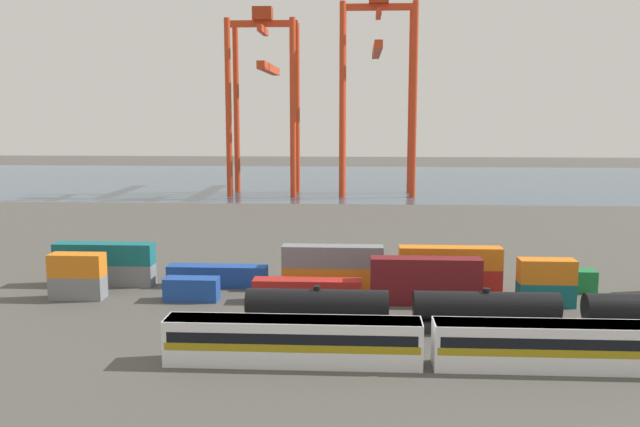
% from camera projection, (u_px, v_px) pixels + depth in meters
% --- Properties ---
extents(ground_plane, '(420.00, 420.00, 0.00)m').
position_uv_depth(ground_plane, '(393.00, 236.00, 118.04)').
color(ground_plane, '#4C4944').
extents(harbour_water, '(400.00, 110.00, 0.01)m').
position_uv_depth(harbour_water, '(378.00, 181.00, 212.61)').
color(harbour_water, '#384C60').
rests_on(harbour_water, ground_plane).
extents(passenger_train, '(44.00, 3.14, 3.90)m').
position_uv_depth(passenger_train, '(427.00, 342.00, 57.44)').
color(passenger_train, silver).
rests_on(passenger_train, ground_plane).
extents(freight_tank_row, '(46.48, 2.81, 4.27)m').
position_uv_depth(freight_tank_row, '(486.00, 311.00, 66.72)').
color(freight_tank_row, '#232326').
rests_on(freight_tank_row, ground_plane).
extents(shipping_container_0, '(6.04, 2.44, 2.60)m').
position_uv_depth(shipping_container_0, '(78.00, 287.00, 78.55)').
color(shipping_container_0, slate).
rests_on(shipping_container_0, ground_plane).
extents(shipping_container_1, '(6.04, 2.44, 2.60)m').
position_uv_depth(shipping_container_1, '(77.00, 265.00, 78.17)').
color(shipping_container_1, orange).
rests_on(shipping_container_1, shipping_container_0).
extents(shipping_container_2, '(6.04, 2.44, 2.60)m').
position_uv_depth(shipping_container_2, '(192.00, 289.00, 77.82)').
color(shipping_container_2, '#1C4299').
rests_on(shipping_container_2, ground_plane).
extents(shipping_container_3, '(12.10, 2.44, 2.60)m').
position_uv_depth(shipping_container_3, '(307.00, 291.00, 77.08)').
color(shipping_container_3, '#AD211C').
rests_on(shipping_container_3, ground_plane).
extents(shipping_container_4, '(12.10, 2.44, 2.60)m').
position_uv_depth(shipping_container_4, '(425.00, 292.00, 76.35)').
color(shipping_container_4, maroon).
rests_on(shipping_container_4, ground_plane).
extents(shipping_container_5, '(12.10, 2.44, 2.60)m').
position_uv_depth(shipping_container_5, '(426.00, 269.00, 75.97)').
color(shipping_container_5, maroon).
rests_on(shipping_container_5, shipping_container_4).
extents(shipping_container_6, '(6.04, 2.44, 2.60)m').
position_uv_depth(shipping_container_6, '(546.00, 294.00, 75.62)').
color(shipping_container_6, '#146066').
rests_on(shipping_container_6, ground_plane).
extents(shipping_container_7, '(6.04, 2.44, 2.60)m').
position_uv_depth(shipping_container_7, '(547.00, 271.00, 75.24)').
color(shipping_container_7, orange).
rests_on(shipping_container_7, shipping_container_6).
extents(shipping_container_8, '(12.10, 2.44, 2.60)m').
position_uv_depth(shipping_container_8, '(105.00, 274.00, 84.79)').
color(shipping_container_8, slate).
rests_on(shipping_container_8, ground_plane).
extents(shipping_container_9, '(12.10, 2.44, 2.60)m').
position_uv_depth(shipping_container_9, '(104.00, 254.00, 84.41)').
color(shipping_container_9, '#146066').
rests_on(shipping_container_9, shipping_container_8).
extents(shipping_container_10, '(12.10, 2.44, 2.60)m').
position_uv_depth(shipping_container_10, '(218.00, 276.00, 84.01)').
color(shipping_container_10, '#1C4299').
rests_on(shipping_container_10, ground_plane).
extents(shipping_container_11, '(12.10, 2.44, 2.60)m').
position_uv_depth(shipping_container_11, '(333.00, 277.00, 83.22)').
color(shipping_container_11, orange).
rests_on(shipping_container_11, ground_plane).
extents(shipping_container_12, '(12.10, 2.44, 2.60)m').
position_uv_depth(shipping_container_12, '(333.00, 256.00, 82.85)').
color(shipping_container_12, slate).
rests_on(shipping_container_12, shipping_container_11).
extents(shipping_container_13, '(12.10, 2.44, 2.60)m').
position_uv_depth(shipping_container_13, '(450.00, 279.00, 82.44)').
color(shipping_container_13, '#AD211C').
rests_on(shipping_container_13, ground_plane).
extents(shipping_container_14, '(12.10, 2.44, 2.60)m').
position_uv_depth(shipping_container_14, '(450.00, 258.00, 82.06)').
color(shipping_container_14, orange).
rests_on(shipping_container_14, shipping_container_13).
extents(shipping_container_15, '(6.04, 2.44, 2.60)m').
position_uv_depth(shipping_container_15, '(569.00, 281.00, 81.66)').
color(shipping_container_15, '#197538').
rests_on(shipping_container_15, ground_plane).
extents(gantry_crane_west, '(17.51, 33.89, 46.73)m').
position_uv_depth(gantry_crane_west, '(265.00, 84.00, 176.65)').
color(gantry_crane_west, red).
rests_on(gantry_crane_west, ground_plane).
extents(gantry_crane_central, '(19.04, 35.70, 50.52)m').
position_uv_depth(gantry_crane_central, '(378.00, 74.00, 174.93)').
color(gantry_crane_central, red).
rests_on(gantry_crane_central, ground_plane).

